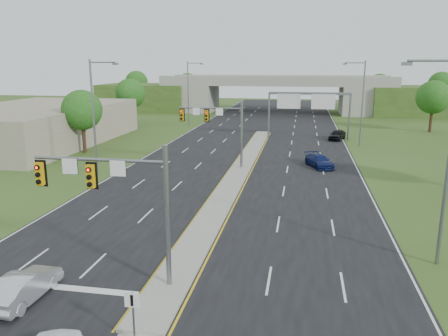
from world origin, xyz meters
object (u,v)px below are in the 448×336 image
car_far_b (319,161)px  car_silver (25,286)px  overpass (276,96)px  sign_gantry (308,103)px  signal_mast_far (220,123)px  keep_right_sign (133,309)px  car_far_c (337,135)px  signal_mast_near (120,192)px

car_far_b → car_silver: bearing=-137.7°
overpass → sign_gantry: bearing=-79.2°
signal_mast_far → car_silver: size_ratio=1.70×
signal_mast_far → keep_right_sign: size_ratio=3.18×
car_far_b → car_far_c: size_ratio=1.06×
overpass → car_far_c: (11.00, -34.99, -2.81)m
overpass → signal_mast_far: bearing=-92.4°
car_far_c → signal_mast_near: bearing=-87.8°
overpass → car_far_c: 36.78m
overpass → car_far_c: bearing=-72.5°
overpass → keep_right_sign: bearing=-90.0°
signal_mast_far → car_silver: (-3.84, -27.26, -4.03)m
signal_mast_near → overpass: size_ratio=0.09×
car_silver → car_far_b: car_silver is taller
keep_right_sign → signal_mast_far: bearing=94.4°
car_silver → car_far_c: (17.11, 47.35, 0.04)m
overpass → car_far_c: size_ratio=18.86×
keep_right_sign → car_silver: (-6.11, 2.19, -0.82)m
signal_mast_near → sign_gantry: signal_mast_near is taller
sign_gantry → car_far_c: 6.23m
signal_mast_near → overpass: bearing=88.4°
sign_gantry → overpass: (-6.68, 35.08, -1.69)m
keep_right_sign → car_far_b: size_ratio=0.49×
car_far_b → keep_right_sign: bearing=-126.3°
car_far_b → overpass: bearing=76.3°
car_silver → car_far_c: car_far_c is taller
keep_right_sign → overpass: overpass is taller
keep_right_sign → car_far_c: (11.00, 49.54, -0.77)m
overpass → car_silver: overpass is taller
signal_mast_near → overpass: 80.11m
sign_gantry → keep_right_sign: bearing=-97.7°
signal_mast_far → car_silver: signal_mast_far is taller
signal_mast_near → car_far_b: (10.19, 27.25, -4.06)m
car_far_b → car_far_c: (3.07, 17.84, 0.07)m
sign_gantry → car_far_c: (4.32, 0.09, -4.50)m
keep_right_sign → overpass: bearing=90.0°
sign_gantry → signal_mast_far: bearing=-114.1°
keep_right_sign → sign_gantry: size_ratio=0.19×
signal_mast_near → car_silver: bearing=-149.5°
sign_gantry → car_far_c: sign_gantry is taller
sign_gantry → car_silver: sign_gantry is taller
sign_gantry → overpass: bearing=100.8°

